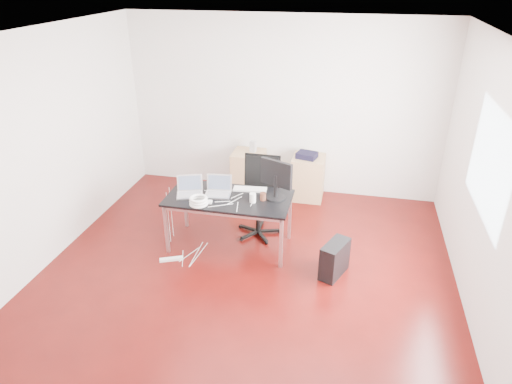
% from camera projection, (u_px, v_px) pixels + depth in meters
% --- Properties ---
extents(room_shell, '(5.00, 5.00, 5.00)m').
position_uv_depth(room_shell, '(248.00, 169.00, 4.99)').
color(room_shell, '#3D0807').
rests_on(room_shell, ground).
extents(desk, '(1.60, 0.80, 0.73)m').
position_uv_depth(desk, '(229.00, 201.00, 5.89)').
color(desk, black).
rests_on(desk, ground).
extents(office_chair, '(0.49, 0.51, 1.08)m').
position_uv_depth(office_chair, '(260.00, 193.00, 6.26)').
color(office_chair, black).
rests_on(office_chair, ground).
extents(filing_cabinet_left, '(0.50, 0.50, 0.70)m').
position_uv_depth(filing_cabinet_left, '(249.00, 172.00, 7.51)').
color(filing_cabinet_left, '#A98154').
rests_on(filing_cabinet_left, ground).
extents(filing_cabinet_right, '(0.50, 0.50, 0.70)m').
position_uv_depth(filing_cabinet_right, '(308.00, 177.00, 7.32)').
color(filing_cabinet_right, '#A98154').
rests_on(filing_cabinet_right, ground).
extents(pc_tower, '(0.36, 0.49, 0.44)m').
position_uv_depth(pc_tower, '(335.00, 259.00, 5.51)').
color(pc_tower, black).
rests_on(pc_tower, ground).
extents(wastebasket, '(0.28, 0.28, 0.28)m').
position_uv_depth(wastebasket, '(279.00, 196.00, 7.20)').
color(wastebasket, black).
rests_on(wastebasket, ground).
extents(power_strip, '(0.30, 0.18, 0.04)m').
position_uv_depth(power_strip, '(171.00, 259.00, 5.86)').
color(power_strip, white).
rests_on(power_strip, ground).
extents(laptop_left, '(0.39, 0.35, 0.23)m').
position_uv_depth(laptop_left, '(190.00, 190.00, 5.92)').
color(laptop_left, silver).
rests_on(laptop_left, desk).
extents(laptop_right, '(0.36, 0.29, 0.23)m').
position_uv_depth(laptop_right, '(218.00, 190.00, 5.93)').
color(laptop_right, silver).
rests_on(laptop_right, desk).
extents(monitor, '(0.43, 0.26, 0.51)m').
position_uv_depth(monitor, '(276.00, 177.00, 5.72)').
color(monitor, black).
rests_on(monitor, desk).
extents(keyboard, '(0.45, 0.18, 0.02)m').
position_uv_depth(keyboard, '(250.00, 189.00, 6.04)').
color(keyboard, white).
rests_on(keyboard, desk).
extents(cup_white, '(0.10, 0.10, 0.12)m').
position_uv_depth(cup_white, '(253.00, 198.00, 5.71)').
color(cup_white, white).
rests_on(cup_white, desk).
extents(cup_brown, '(0.09, 0.09, 0.10)m').
position_uv_depth(cup_brown, '(263.00, 196.00, 5.77)').
color(cup_brown, '#542B1C').
rests_on(cup_brown, desk).
extents(cable_coil, '(0.24, 0.24, 0.11)m').
position_uv_depth(cable_coil, '(199.00, 201.00, 5.65)').
color(cable_coil, white).
rests_on(cable_coil, desk).
extents(power_adapter, '(0.08, 0.08, 0.03)m').
position_uv_depth(power_adapter, '(209.00, 202.00, 5.71)').
color(power_adapter, white).
rests_on(power_adapter, desk).
extents(speaker, '(0.10, 0.10, 0.18)m').
position_uv_depth(speaker, '(253.00, 147.00, 7.34)').
color(speaker, '#9E9E9E').
rests_on(speaker, filing_cabinet_left).
extents(navy_garment, '(0.35, 0.31, 0.09)m').
position_uv_depth(navy_garment, '(307.00, 155.00, 7.12)').
color(navy_garment, black).
rests_on(navy_garment, filing_cabinet_right).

